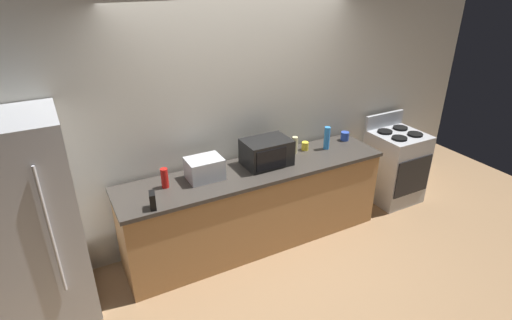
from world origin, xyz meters
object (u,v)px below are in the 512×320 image
(cordless_phone, at_px, (153,201))
(bottle_hand_soap, at_px, (295,145))
(bottle_spray_cleaner, at_px, (327,138))
(bottle_hot_sauce, at_px, (165,178))
(refrigerator, at_px, (31,224))
(microwave, at_px, (267,152))
(mug_blue, at_px, (345,136))
(stove_range, at_px, (394,166))
(mug_yellow, at_px, (305,146))
(toaster_oven, at_px, (205,168))

(cordless_phone, bearing_deg, bottle_hand_soap, 25.31)
(bottle_spray_cleaner, bearing_deg, bottle_hot_sauce, -179.92)
(refrigerator, distance_m, bottle_hot_sauce, 1.13)
(microwave, bearing_deg, mug_blue, 5.99)
(refrigerator, xyz_separation_m, cordless_phone, (0.93, -0.24, 0.07))
(microwave, bearing_deg, stove_range, -1.49)
(stove_range, distance_m, bottle_spray_cleaner, 1.21)
(cordless_phone, distance_m, bottle_hot_sauce, 0.36)
(cordless_phone, bearing_deg, stove_range, 17.04)
(bottle_spray_cleaner, bearing_deg, cordless_phone, -171.50)
(stove_range, xyz_separation_m, bottle_spray_cleaner, (-1.07, 0.07, 0.57))
(bottle_hand_soap, bearing_deg, mug_yellow, 6.92)
(stove_range, relative_size, toaster_oven, 3.18)
(cordless_phone, bearing_deg, microwave, 25.33)
(cordless_phone, xyz_separation_m, bottle_spray_cleaner, (2.05, 0.31, 0.05))
(microwave, height_order, mug_yellow, microwave)
(bottle_spray_cleaner, xyz_separation_m, bottle_hot_sauce, (-1.86, -0.00, -0.03))
(microwave, relative_size, bottle_hot_sauce, 2.50)
(microwave, height_order, mug_blue, microwave)
(toaster_oven, bearing_deg, microwave, -1.03)
(mug_yellow, bearing_deg, refrigerator, -176.75)
(stove_range, height_order, bottle_spray_cleaner, bottle_spray_cleaner)
(bottle_hand_soap, relative_size, bottle_spray_cleaner, 0.74)
(toaster_oven, xyz_separation_m, mug_yellow, (1.23, 0.10, -0.06))
(bottle_hot_sauce, bearing_deg, stove_range, -1.34)
(mug_blue, height_order, mug_yellow, mug_blue)
(refrigerator, relative_size, mug_blue, 17.82)
(microwave, distance_m, mug_yellow, 0.57)
(bottle_hand_soap, xyz_separation_m, bottle_spray_cleaner, (0.38, -0.07, 0.03))
(refrigerator, xyz_separation_m, toaster_oven, (1.52, 0.06, 0.10))
(mug_blue, bearing_deg, mug_yellow, -179.01)
(cordless_phone, height_order, bottle_hand_soap, bottle_hand_soap)
(mug_yellow, bearing_deg, stove_range, -6.88)
(bottle_hot_sauce, height_order, mug_yellow, bottle_hot_sauce)
(microwave, bearing_deg, bottle_hot_sauce, 178.90)
(stove_range, relative_size, cordless_phone, 7.20)
(toaster_oven, height_order, bottle_spray_cleaner, bottle_spray_cleaner)
(bottle_hand_soap, bearing_deg, stove_range, -5.46)
(stove_range, height_order, toaster_oven, toaster_oven)
(microwave, distance_m, bottle_hot_sauce, 1.07)
(refrigerator, distance_m, stove_range, 4.07)
(stove_range, distance_m, mug_yellow, 1.39)
(refrigerator, bearing_deg, bottle_hot_sauce, 3.47)
(stove_range, height_order, mug_blue, stove_range)
(stove_range, height_order, bottle_hand_soap, bottle_hand_soap)
(microwave, relative_size, cordless_phone, 3.20)
(toaster_oven, height_order, mug_blue, toaster_oven)
(toaster_oven, distance_m, bottle_spray_cleaner, 1.46)
(refrigerator, relative_size, microwave, 3.75)
(mug_yellow, bearing_deg, toaster_oven, -175.54)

